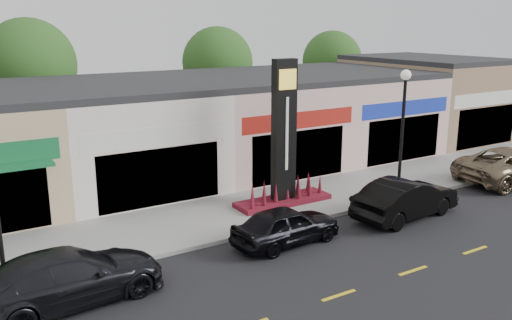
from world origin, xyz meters
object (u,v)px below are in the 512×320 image
Objects in this scene: lamp_east_near at (403,120)px; car_black_sedan at (286,225)px; pylon_sign at (284,154)px; car_dark_sedan at (69,277)px; car_black_conv at (406,199)px.

lamp_east_near reaches higher than car_black_sedan.
car_black_sedan is (-2.17, -3.35, -1.59)m from pylon_sign.
lamp_east_near is 1.04× the size of car_dark_sedan.
lamp_east_near is 1.14× the size of car_black_conv.
car_black_conv is (12.94, -0.06, 0.03)m from car_dark_sedan.
pylon_sign is 4.30m from car_black_sedan.
car_dark_sedan is 1.10× the size of car_black_conv.
car_black_conv is at bearing -95.36° from car_dark_sedan.
lamp_east_near is at bearing -18.75° from pylon_sign.
pylon_sign is 1.25× the size of car_black_conv.
car_black_sedan is at bearing -122.96° from pylon_sign.
pylon_sign reaches higher than lamp_east_near.
lamp_east_near is 3.71m from car_black_conv.
car_black_sedan is (7.41, 0.25, -0.08)m from car_dark_sedan.
car_black_conv reaches higher than car_black_sedan.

